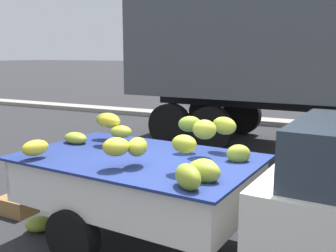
{
  "coord_description": "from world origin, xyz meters",
  "views": [
    {
      "loc": [
        1.45,
        -3.69,
        2.28
      ],
      "look_at": [
        -0.67,
        0.57,
        1.4
      ],
      "focal_mm": 41.89,
      "sensor_mm": 36.0,
      "label": 1
    }
  ],
  "objects": [
    {
      "name": "produce_crate",
      "position": [
        -2.9,
        0.14,
        0.12
      ],
      "size": [
        0.53,
        0.37,
        0.24
      ],
      "primitive_type": "cube",
      "rotation": [
        0.0,
        0.0,
        -0.02
      ],
      "color": "olive",
      "rests_on": "ground"
    },
    {
      "name": "pickup_truck",
      "position": [
        1.04,
        0.05,
        0.89
      ],
      "size": [
        5.04,
        2.1,
        1.7
      ],
      "rotation": [
        0.0,
        0.0,
        -0.07
      ],
      "color": "silver",
      "rests_on": "ground"
    },
    {
      "name": "curb_strip",
      "position": [
        0.0,
        9.14,
        0.08
      ],
      "size": [
        80.0,
        0.8,
        0.16
      ],
      "primitive_type": "cube",
      "color": "gray",
      "rests_on": "ground"
    },
    {
      "name": "fallen_banana_bunch_near_tailgate",
      "position": [
        -2.19,
        -0.16,
        0.1
      ],
      "size": [
        0.43,
        0.43,
        0.2
      ],
      "primitive_type": "ellipsoid",
      "rotation": [
        0.0,
        0.0,
        3.89
      ],
      "color": "olive",
      "rests_on": "ground"
    }
  ]
}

